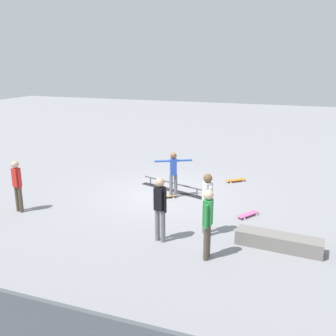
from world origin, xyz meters
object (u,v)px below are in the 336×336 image
grind_rail (173,187)px  loose_skateboard_pink (248,214)px  skate_ledge (279,242)px  bystander_white_shirt (207,201)px  bystander_red_shirt (17,183)px  skater_main (173,171)px  loose_skateboard_orange (236,180)px  bystander_black_shirt (160,206)px  skateboard_main (165,196)px  bystander_green_shirt (208,220)px

grind_rail → loose_skateboard_pink: grind_rail is taller
skate_ledge → bystander_white_shirt: size_ratio=1.24×
bystander_white_shirt → bystander_red_shirt: (5.92, 0.39, -0.05)m
bystander_white_shirt → loose_skateboard_pink: size_ratio=2.20×
skater_main → loose_skateboard_pink: bearing=-45.0°
bystander_red_shirt → loose_skateboard_orange: bearing=53.8°
bystander_black_shirt → bystander_red_shirt: (4.87, -0.40, -0.06)m
skate_ledge → bystander_red_shirt: 7.87m
bystander_red_shirt → grind_rail: bearing=53.5°
skateboard_main → loose_skateboard_pink: same height
bystander_red_shirt → loose_skateboard_orange: size_ratio=2.19×
loose_skateboard_pink → loose_skateboard_orange: same height
loose_skateboard_pink → loose_skateboard_orange: (0.95, -3.29, 0.00)m
skate_ledge → bystander_green_shirt: 2.09m
bystander_green_shirt → bystander_red_shirt: size_ratio=1.06×
grind_rail → bystander_white_shirt: 3.78m
grind_rail → skater_main: (-0.23, 0.61, 0.79)m
loose_skateboard_orange → grind_rail: bearing=-175.9°
skater_main → skateboard_main: skater_main is taller
bystander_black_shirt → loose_skateboard_orange: 5.85m
loose_skateboard_orange → skate_ledge: bearing=-107.4°
skate_ledge → bystander_green_shirt: (1.59, 1.10, 0.80)m
skate_ledge → bystander_red_shirt: size_ratio=1.30×
grind_rail → bystander_white_shirt: bearing=142.0°
bystander_black_shirt → bystander_red_shirt: size_ratio=1.06×
bystander_red_shirt → skateboard_main: bearing=46.1°
skate_ledge → skater_main: bearing=-35.3°
grind_rail → loose_skateboard_orange: grind_rail is taller
bystander_white_shirt → loose_skateboard_orange: bystander_white_shirt is taller
skateboard_main → grind_rail: bearing=-126.4°
loose_skateboard_pink → bystander_green_shirt: bearing=-158.7°
bystander_white_shirt → bystander_red_shirt: bearing=47.1°
loose_skateboard_pink → skate_ledge: bearing=-117.7°
skater_main → bystander_green_shirt: 4.30m
bystander_black_shirt → bystander_green_shirt: 1.46m
bystander_white_shirt → bystander_black_shirt: 1.31m
bystander_black_shirt → loose_skateboard_orange: bearing=93.2°
skater_main → bystander_black_shirt: 3.34m
bystander_green_shirt → bystander_black_shirt: bearing=70.6°
bystander_black_shirt → bystander_white_shirt: bearing=50.1°
bystander_white_shirt → skate_ledge: bearing=-141.7°
grind_rail → skateboard_main: 0.81m
skate_ledge → bystander_green_shirt: bystander_green_shirt is taller
skater_main → skateboard_main: bearing=-167.2°
skate_ledge → bystander_red_shirt: bearing=1.6°
grind_rail → bystander_red_shirt: 5.27m
loose_skateboard_pink → bystander_black_shirt: bearing=173.4°
skate_ledge → skater_main: 4.62m
grind_rail → skate_ledge: skate_ledge is taller
bystander_red_shirt → loose_skateboard_pink: 7.15m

